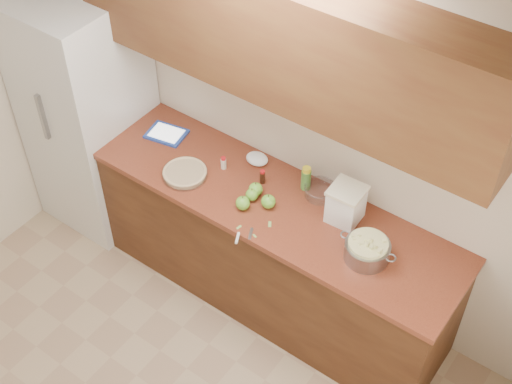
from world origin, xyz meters
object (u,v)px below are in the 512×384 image
Objects in this scene: flour_canister at (346,204)px; tablet at (166,134)px; colander at (367,250)px; pie at (185,173)px.

tablet is (-1.35, -0.04, -0.11)m from flour_canister.
flour_canister is at bearing -9.47° from tablet.
colander is 0.32m from flour_canister.
colander reaches higher than pie.
pie is 1.19× the size of flour_canister.
pie reaches higher than tablet.
colander is 1.22× the size of tablet.
pie is 1.25m from colander.
colander reaches higher than tablet.
flour_canister is 0.85× the size of tablet.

